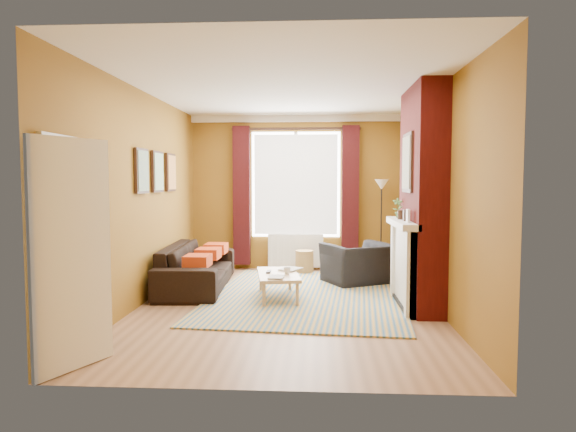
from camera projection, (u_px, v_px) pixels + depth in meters
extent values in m
plane|color=brown|center=(287.00, 305.00, 6.71)|extent=(5.50, 5.50, 0.00)
cube|color=brown|center=(296.00, 193.00, 9.36)|extent=(3.80, 0.02, 2.80)
cube|color=brown|center=(265.00, 211.00, 3.88)|extent=(3.80, 0.02, 2.80)
cube|color=brown|center=(436.00, 198.00, 6.51)|extent=(0.02, 5.50, 2.80)
cube|color=brown|center=(143.00, 198.00, 6.73)|extent=(0.02, 5.50, 2.80)
cube|color=white|center=(287.00, 88.00, 6.52)|extent=(3.80, 5.50, 0.01)
cube|color=#420B09|center=(422.00, 198.00, 6.52)|extent=(0.35, 1.40, 2.80)
cube|color=white|center=(406.00, 264.00, 6.59)|extent=(0.12, 1.30, 1.10)
cube|color=white|center=(402.00, 223.00, 6.55)|extent=(0.22, 1.40, 0.08)
cube|color=white|center=(412.00, 275.00, 6.01)|extent=(0.16, 0.14, 1.04)
cube|color=white|center=(397.00, 260.00, 7.17)|extent=(0.16, 0.14, 1.04)
cube|color=black|center=(408.00, 272.00, 6.59)|extent=(0.06, 0.80, 0.90)
cube|color=black|center=(406.00, 304.00, 6.62)|extent=(0.20, 1.00, 0.06)
cube|color=white|center=(408.00, 216.00, 6.20)|extent=(0.03, 0.12, 0.16)
cube|color=black|center=(405.00, 215.00, 6.45)|extent=(0.03, 0.10, 0.14)
cylinder|color=black|center=(401.00, 215.00, 6.70)|extent=(0.10, 0.10, 0.12)
cube|color=black|center=(408.00, 163.00, 6.50)|extent=(0.03, 0.60, 0.75)
cube|color=#AD723A|center=(406.00, 163.00, 6.50)|extent=(0.01, 0.52, 0.66)
cube|color=white|center=(296.00, 118.00, 9.22)|extent=(3.80, 0.08, 0.12)
cube|color=white|center=(296.00, 185.00, 9.31)|extent=(1.60, 0.04, 1.90)
cube|color=white|center=(296.00, 185.00, 9.28)|extent=(1.50, 0.02, 1.80)
cube|color=white|center=(296.00, 185.00, 9.30)|extent=(0.06, 0.04, 1.90)
cube|color=#380C0E|center=(242.00, 196.00, 9.30)|extent=(0.30, 0.16, 2.50)
cube|color=#380C0E|center=(350.00, 196.00, 9.18)|extent=(0.30, 0.16, 2.50)
cylinder|color=black|center=(296.00, 129.00, 9.16)|extent=(2.30, 0.05, 0.05)
cube|color=white|center=(296.00, 251.00, 9.33)|extent=(1.00, 0.10, 0.60)
cube|color=white|center=(271.00, 251.00, 9.30)|extent=(0.04, 0.03, 0.56)
cube|color=white|center=(277.00, 251.00, 9.29)|extent=(0.04, 0.03, 0.56)
cube|color=white|center=(283.00, 251.00, 9.28)|extent=(0.04, 0.03, 0.56)
cube|color=white|center=(289.00, 251.00, 9.28)|extent=(0.04, 0.03, 0.56)
cube|color=white|center=(295.00, 251.00, 9.27)|extent=(0.04, 0.03, 0.56)
cube|color=white|center=(301.00, 251.00, 9.26)|extent=(0.04, 0.03, 0.56)
cube|color=white|center=(307.00, 251.00, 9.26)|extent=(0.04, 0.03, 0.56)
cube|color=white|center=(313.00, 251.00, 9.25)|extent=(0.04, 0.03, 0.56)
cube|color=white|center=(319.00, 251.00, 9.24)|extent=(0.04, 0.03, 0.56)
cube|color=black|center=(142.00, 171.00, 6.60)|extent=(0.04, 0.44, 0.58)
cube|color=#AACE30|center=(144.00, 171.00, 6.60)|extent=(0.01, 0.38, 0.52)
cube|color=black|center=(157.00, 172.00, 7.25)|extent=(0.04, 0.44, 0.58)
cube|color=#319349|center=(159.00, 172.00, 7.25)|extent=(0.01, 0.38, 0.52)
cube|color=black|center=(170.00, 172.00, 7.90)|extent=(0.04, 0.44, 0.58)
cube|color=#BA462E|center=(172.00, 172.00, 7.89)|extent=(0.01, 0.38, 0.52)
cube|color=white|center=(70.00, 249.00, 4.71)|extent=(0.05, 0.94, 2.06)
cube|color=black|center=(72.00, 249.00, 4.71)|extent=(0.02, 0.80, 1.98)
cube|color=white|center=(72.00, 255.00, 4.34)|extent=(0.37, 0.74, 1.98)
imported|color=#447534|center=(398.00, 208.00, 6.99)|extent=(0.14, 0.10, 0.27)
cube|color=#B0320E|center=(198.00, 261.00, 7.13)|extent=(0.34, 0.40, 0.16)
cube|color=#B0320E|center=(208.00, 254.00, 7.83)|extent=(0.34, 0.40, 0.16)
cube|color=#B0320E|center=(216.00, 248.00, 8.43)|extent=(0.34, 0.40, 0.16)
cube|color=#305D84|center=(307.00, 295.00, 7.24)|extent=(2.94, 3.87, 0.02)
imported|color=black|center=(197.00, 266.00, 7.75)|extent=(1.00, 2.30, 0.66)
imported|color=black|center=(358.00, 264.00, 8.07)|extent=(1.26, 1.21, 0.63)
cube|color=tan|center=(278.00, 275.00, 7.04)|extent=(0.69, 1.14, 0.04)
cylinder|color=tan|center=(264.00, 296.00, 6.55)|extent=(0.05, 0.05, 0.31)
cylinder|color=tan|center=(297.00, 295.00, 6.59)|extent=(0.05, 0.05, 0.31)
cylinder|color=tan|center=(261.00, 281.00, 7.51)|extent=(0.05, 0.05, 0.31)
cylinder|color=tan|center=(290.00, 280.00, 7.55)|extent=(0.05, 0.05, 0.31)
cylinder|color=#A17C45|center=(304.00, 262.00, 9.02)|extent=(0.41, 0.41, 0.40)
cylinder|color=black|center=(381.00, 272.00, 9.02)|extent=(0.28, 0.28, 0.03)
cylinder|color=black|center=(381.00, 228.00, 8.96)|extent=(0.03, 0.03, 1.51)
cone|color=beige|center=(382.00, 185.00, 8.91)|extent=(0.28, 0.28, 0.18)
imported|color=#999999|center=(269.00, 277.00, 6.68)|extent=(0.21, 0.28, 0.03)
imported|color=#999999|center=(284.00, 268.00, 7.34)|extent=(0.36, 0.39, 0.02)
imported|color=#999999|center=(287.00, 271.00, 6.96)|extent=(0.14, 0.14, 0.09)
cube|color=#29292C|center=(269.00, 272.00, 7.07)|extent=(0.06, 0.17, 0.02)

